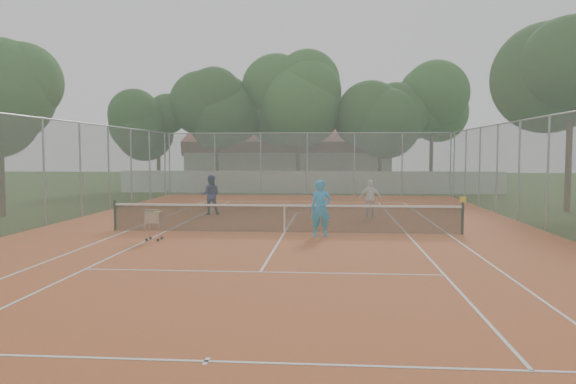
# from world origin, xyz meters

# --- Properties ---
(ground) EXTENTS (120.00, 120.00, 0.00)m
(ground) POSITION_xyz_m (0.00, 0.00, 0.00)
(ground) COLOR #1B350E
(ground) RESTS_ON ground
(court_pad) EXTENTS (18.00, 34.00, 0.02)m
(court_pad) POSITION_xyz_m (0.00, 0.00, 0.01)
(court_pad) COLOR #BF5125
(court_pad) RESTS_ON ground
(court_lines) EXTENTS (10.98, 23.78, 0.01)m
(court_lines) POSITION_xyz_m (0.00, 0.00, 0.02)
(court_lines) COLOR white
(court_lines) RESTS_ON court_pad
(tennis_net) EXTENTS (11.88, 0.10, 0.98)m
(tennis_net) POSITION_xyz_m (0.00, 0.00, 0.51)
(tennis_net) COLOR black
(tennis_net) RESTS_ON court_pad
(perimeter_fence) EXTENTS (18.00, 34.00, 4.00)m
(perimeter_fence) POSITION_xyz_m (0.00, 0.00, 2.00)
(perimeter_fence) COLOR slate
(perimeter_fence) RESTS_ON ground
(boundary_wall) EXTENTS (26.00, 0.30, 1.50)m
(boundary_wall) POSITION_xyz_m (0.00, 19.00, 0.75)
(boundary_wall) COLOR white
(boundary_wall) RESTS_ON ground
(clubhouse) EXTENTS (16.40, 9.00, 4.40)m
(clubhouse) POSITION_xyz_m (-2.00, 29.00, 2.20)
(clubhouse) COLOR beige
(clubhouse) RESTS_ON ground
(tropical_trees) EXTENTS (29.00, 19.00, 10.00)m
(tropical_trees) POSITION_xyz_m (0.00, 22.00, 5.00)
(tropical_trees) COLOR black
(tropical_trees) RESTS_ON ground
(player_near) EXTENTS (0.71, 0.50, 1.84)m
(player_near) POSITION_xyz_m (1.25, -0.87, 0.94)
(player_near) COLOR #198CDB
(player_near) RESTS_ON court_pad
(player_far_left) EXTENTS (0.93, 0.77, 1.73)m
(player_far_left) POSITION_xyz_m (-3.74, 5.37, 0.89)
(player_far_left) COLOR #181849
(player_far_left) RESTS_ON court_pad
(player_far_right) EXTENTS (0.95, 0.44, 1.58)m
(player_far_right) POSITION_xyz_m (3.22, 4.77, 0.81)
(player_far_right) COLOR white
(player_far_right) RESTS_ON court_pad
(ball_hopper) EXTENTS (0.55, 0.55, 0.99)m
(ball_hopper) POSITION_xyz_m (-3.86, -2.11, 0.51)
(ball_hopper) COLOR #B3B2BA
(ball_hopper) RESTS_ON court_pad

